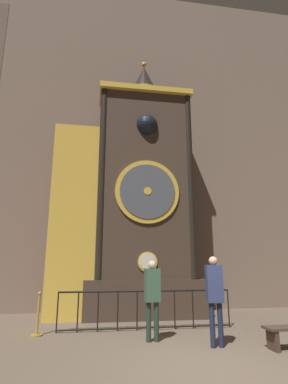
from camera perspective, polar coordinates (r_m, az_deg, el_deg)
name	(u,v)px	position (r m, az deg, el deg)	size (l,w,h in m)	color
ground_plane	(216,371)	(5.78, 13.48, -30.19)	(28.00, 28.00, 0.00)	brown
cathedral_back_wall	(145,135)	(13.07, 0.28, 10.88)	(24.00, 0.32, 14.19)	#7A6656
clock_tower	(130,200)	(10.60, -2.77, -1.48)	(5.13, 1.83, 9.56)	#423328
railing_fence	(147,308)	(8.53, 0.49, -21.17)	(4.64, 0.05, 1.00)	black
visitor_near	(152,292)	(7.27, 1.60, -18.52)	(0.36, 0.26, 1.76)	#213427
visitor_far	(215,291)	(6.96, 13.30, -17.96)	(0.36, 0.26, 1.85)	#1B213A
stanchion_post	(37,321)	(8.33, -19.63, -22.18)	(0.28, 0.28, 1.02)	#B28E33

